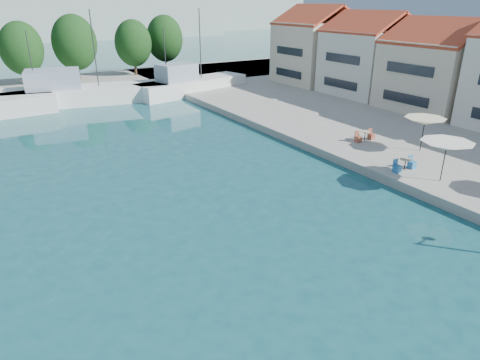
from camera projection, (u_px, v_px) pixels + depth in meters
quay_right at (446, 121)px, 39.57m from camera, size 32.00×92.00×0.60m
quay_far at (38, 88)px, 54.38m from camera, size 90.00×16.00×0.60m
hill_east at (127, 14)px, 164.28m from camera, size 140.00×40.00×12.00m
building_04 at (440, 63)px, 41.08m from camera, size 9.00×8.80×9.20m
building_05 at (369, 52)px, 48.08m from camera, size 8.40×8.80×9.70m
building_06 at (316, 44)px, 55.09m from camera, size 9.00×8.80×10.20m
trawler_03 at (78, 94)px, 47.36m from camera, size 18.93×8.08×10.20m
trawler_04 at (190, 85)px, 52.10m from camera, size 14.97×6.56×10.20m
tree_05 at (21, 48)px, 53.49m from camera, size 5.26×5.26×7.79m
tree_06 at (74, 43)px, 56.52m from camera, size 5.74×5.74×8.50m
tree_07 at (133, 43)px, 60.91m from camera, size 5.19×5.19×7.68m
tree_08 at (165, 39)px, 65.19m from camera, size 5.51×5.51×8.15m
umbrella_white at (447, 146)px, 24.74m from camera, size 3.03×3.03×2.44m
umbrella_cream at (425, 121)px, 29.96m from camera, size 2.86×2.86×2.41m
cafe_table_02 at (405, 166)px, 27.04m from camera, size 1.82×0.70×0.76m
cafe_table_03 at (365, 137)px, 32.83m from camera, size 1.82×0.70×0.76m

